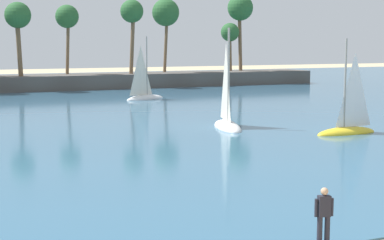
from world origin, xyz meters
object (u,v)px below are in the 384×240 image
object	(u,v)px
person_at_waterline	(324,215)
sailboat_near_shore	(144,93)
sailboat_mid_bay	(348,124)
sailboat_far_left	(227,118)

from	to	relation	value
person_at_waterline	sailboat_near_shore	bearing A→B (deg)	76.69
sailboat_mid_bay	sailboat_near_shore	bearing A→B (deg)	97.80
sailboat_near_shore	person_at_waterline	bearing A→B (deg)	-103.31
person_at_waterline	sailboat_far_left	bearing A→B (deg)	69.13
person_at_waterline	sailboat_near_shore	xyz separation A→B (m)	(10.20, 43.11, -0.24)
sailboat_mid_bay	sailboat_far_left	xyz separation A→B (m)	(-5.58, 5.30, 0.07)
sailboat_mid_bay	sailboat_far_left	size ratio (longest dim) A/B	0.89
sailboat_far_left	sailboat_near_shore	bearing A→B (deg)	84.87
sailboat_near_shore	sailboat_mid_bay	size ratio (longest dim) A/B	1.06
person_at_waterline	sailboat_far_left	size ratio (longest dim) A/B	0.24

